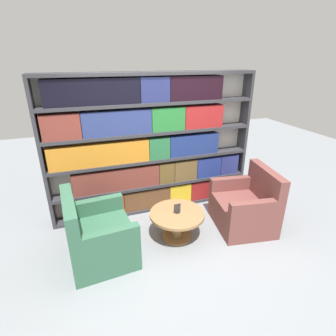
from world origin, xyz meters
TOP-DOWN VIEW (x-y plane):
  - ground_plane at (0.00, 0.00)m, footprint 14.00×14.00m
  - bookshelf at (-0.06, 1.24)m, footprint 3.47×0.30m
  - armchair_left at (-1.09, 0.22)m, footprint 0.89×1.00m
  - armchair_right at (1.21, 0.21)m, footprint 0.95×1.05m
  - coffee_table at (0.06, 0.27)m, footprint 0.81×0.81m
  - table_sign at (0.06, 0.27)m, footprint 0.10×0.06m

SIDE VIEW (x-z plane):
  - ground_plane at x=0.00m, z-range 0.00..0.00m
  - coffee_table at x=0.06m, z-range 0.09..0.53m
  - armchair_left at x=-1.09m, z-range -0.16..0.81m
  - armchair_right at x=1.21m, z-range -0.16..0.81m
  - table_sign at x=0.06m, z-range 0.42..0.57m
  - bookshelf at x=-0.06m, z-range -0.02..2.32m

